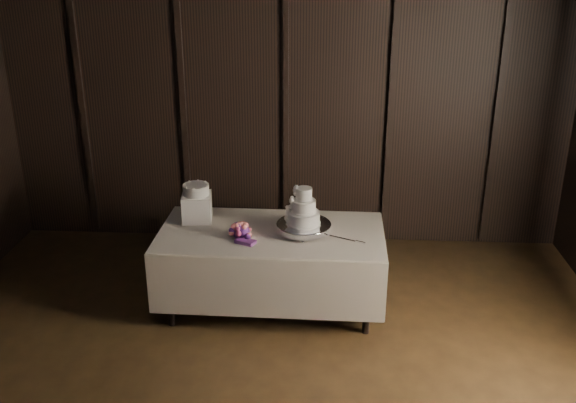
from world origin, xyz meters
The scene contains 8 objects.
room centered at (0.00, 0.00, 1.50)m, with size 6.08×7.08×3.08m.
display_table centered at (-0.04, 1.97, 0.42)m, with size 2.01×1.07×0.76m.
cake_stand centered at (0.25, 1.95, 0.81)m, with size 0.48×0.48×0.09m, color silver.
wedding_cake centered at (0.23, 1.94, 0.98)m, with size 0.31×0.28×0.33m.
bouquet centered at (-0.28, 1.84, 0.82)m, with size 0.27×0.37×0.18m, color #EC646B, non-canonical shape.
box_pedestal centered at (-0.73, 2.19, 0.89)m, with size 0.26×0.26×0.25m, color white.
small_cake centered at (-0.73, 2.19, 1.06)m, with size 0.24×0.24×0.09m, color white.
cake_knife centered at (0.58, 1.86, 0.77)m, with size 0.37×0.02×0.01m, color silver.
Camera 1 is at (0.43, -3.17, 3.11)m, focal length 40.00 mm.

